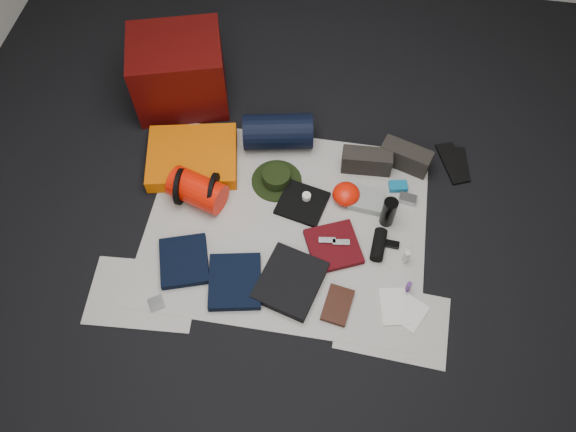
# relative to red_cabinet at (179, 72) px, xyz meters

# --- Properties ---
(floor) EXTENTS (4.50, 4.50, 0.02)m
(floor) POSITION_rel_red_cabinet_xyz_m (0.83, -0.86, -0.25)
(floor) COLOR black
(floor) RESTS_ON ground
(newspaper_mat) EXTENTS (1.60, 1.30, 0.01)m
(newspaper_mat) POSITION_rel_red_cabinet_xyz_m (0.83, -0.86, -0.23)
(newspaper_mat) COLOR silver
(newspaper_mat) RESTS_ON floor
(newspaper_sheet_front_left) EXTENTS (0.61, 0.44, 0.00)m
(newspaper_sheet_front_left) POSITION_rel_red_cabinet_xyz_m (0.13, -1.41, -0.23)
(newspaper_sheet_front_left) COLOR silver
(newspaper_sheet_front_left) RESTS_ON floor
(newspaper_sheet_front_right) EXTENTS (0.60, 0.43, 0.00)m
(newspaper_sheet_front_right) POSITION_rel_red_cabinet_xyz_m (1.48, -1.36, -0.23)
(newspaper_sheet_front_right) COLOR silver
(newspaper_sheet_front_right) RESTS_ON floor
(red_cabinet) EXTENTS (0.68, 0.61, 0.47)m
(red_cabinet) POSITION_rel_red_cabinet_xyz_m (0.00, 0.00, 0.00)
(red_cabinet) COLOR #450605
(red_cabinet) RESTS_ON floor
(sleeping_pad) EXTENTS (0.62, 0.54, 0.10)m
(sleeping_pad) POSITION_rel_red_cabinet_xyz_m (0.19, -0.51, -0.18)
(sleeping_pad) COLOR #ED6402
(sleeping_pad) RESTS_ON newspaper_mat
(stuff_sack) EXTENTS (0.36, 0.28, 0.19)m
(stuff_sack) POSITION_rel_red_cabinet_xyz_m (0.29, -0.77, -0.14)
(stuff_sack) COLOR red
(stuff_sack) RESTS_ON newspaper_mat
(sack_strap_left) EXTENTS (0.02, 0.22, 0.22)m
(sack_strap_left) POSITION_rel_red_cabinet_xyz_m (0.19, -0.77, -0.12)
(sack_strap_left) COLOR black
(sack_strap_left) RESTS_ON newspaper_mat
(sack_strap_right) EXTENTS (0.03, 0.22, 0.22)m
(sack_strap_right) POSITION_rel_red_cabinet_xyz_m (0.39, -0.77, -0.12)
(sack_strap_right) COLOR black
(sack_strap_right) RESTS_ON newspaper_mat
(navy_duffel) EXTENTS (0.46, 0.30, 0.22)m
(navy_duffel) POSITION_rel_red_cabinet_xyz_m (0.68, -0.28, -0.12)
(navy_duffel) COLOR black
(navy_duffel) RESTS_ON newspaper_mat
(boonie_brim) EXTENTS (0.40, 0.40, 0.01)m
(boonie_brim) POSITION_rel_red_cabinet_xyz_m (0.72, -0.57, -0.23)
(boonie_brim) COLOR black
(boonie_brim) RESTS_ON newspaper_mat
(boonie_crown) EXTENTS (0.17, 0.17, 0.08)m
(boonie_crown) POSITION_rel_red_cabinet_xyz_m (0.72, -0.57, -0.18)
(boonie_crown) COLOR black
(boonie_crown) RESTS_ON boonie_brim
(hiking_boot_left) EXTENTS (0.30, 0.13, 0.15)m
(hiking_boot_left) POSITION_rel_red_cabinet_xyz_m (1.25, -0.39, -0.16)
(hiking_boot_left) COLOR black
(hiking_boot_left) RESTS_ON newspaper_mat
(hiking_boot_right) EXTENTS (0.32, 0.20, 0.15)m
(hiking_boot_right) POSITION_rel_red_cabinet_xyz_m (1.48, -0.32, -0.15)
(hiking_boot_right) COLOR black
(hiking_boot_right) RESTS_ON newspaper_mat
(flip_flop_left) EXTENTS (0.12, 0.25, 0.01)m
(flip_flop_left) POSITION_rel_red_cabinet_xyz_m (1.82, -0.25, -0.23)
(flip_flop_left) COLOR black
(flip_flop_left) RESTS_ON floor
(flip_flop_right) EXTENTS (0.22, 0.33, 0.02)m
(flip_flop_right) POSITION_rel_red_cabinet_xyz_m (1.78, -0.26, -0.23)
(flip_flop_right) COLOR black
(flip_flop_right) RESTS_ON floor
(trousers_navy_a) EXTENTS (0.34, 0.36, 0.05)m
(trousers_navy_a) POSITION_rel_red_cabinet_xyz_m (0.31, -1.19, -0.21)
(trousers_navy_a) COLOR black
(trousers_navy_a) RESTS_ON newspaper_mat
(trousers_navy_b) EXTENTS (0.34, 0.37, 0.05)m
(trousers_navy_b) POSITION_rel_red_cabinet_xyz_m (0.61, -1.27, -0.21)
(trousers_navy_b) COLOR black
(trousers_navy_b) RESTS_ON newspaper_mat
(trousers_charcoal) EXTENTS (0.40, 0.43, 0.06)m
(trousers_charcoal) POSITION_rel_red_cabinet_xyz_m (0.91, -1.22, -0.20)
(trousers_charcoal) COLOR black
(trousers_charcoal) RESTS_ON newspaper_mat
(black_tshirt) EXTENTS (0.32, 0.30, 0.03)m
(black_tshirt) POSITION_rel_red_cabinet_xyz_m (0.90, -0.71, -0.22)
(black_tshirt) COLOR black
(black_tshirt) RESTS_ON newspaper_mat
(red_shirt) EXTENTS (0.37, 0.37, 0.04)m
(red_shirt) POSITION_rel_red_cabinet_xyz_m (1.12, -0.97, -0.21)
(red_shirt) COLOR #4A080D
(red_shirt) RESTS_ON newspaper_mat
(orange_stuff_sack) EXTENTS (0.21, 0.21, 0.11)m
(orange_stuff_sack) POSITION_rel_red_cabinet_xyz_m (1.15, -0.63, -0.18)
(orange_stuff_sack) COLOR red
(orange_stuff_sack) RESTS_ON newspaper_mat
(first_aid_pouch) EXTENTS (0.21, 0.17, 0.05)m
(first_aid_pouch) POSITION_rel_red_cabinet_xyz_m (1.27, -0.64, -0.21)
(first_aid_pouch) COLOR gray
(first_aid_pouch) RESTS_ON newspaper_mat
(water_bottle) EXTENTS (0.08, 0.08, 0.21)m
(water_bottle) POSITION_rel_red_cabinet_xyz_m (1.40, -0.74, -0.13)
(water_bottle) COLOR black
(water_bottle) RESTS_ON newspaper_mat
(speaker) EXTENTS (0.09, 0.19, 0.07)m
(speaker) POSITION_rel_red_cabinet_xyz_m (1.37, -0.93, -0.19)
(speaker) COLOR black
(speaker) RESTS_ON newspaper_mat
(compact_camera) EXTENTS (0.11, 0.07, 0.04)m
(compact_camera) POSITION_rel_red_cabinet_xyz_m (1.51, -0.58, -0.21)
(compact_camera) COLOR #A7A6AB
(compact_camera) RESTS_ON newspaper_mat
(cyan_case) EXTENTS (0.12, 0.09, 0.03)m
(cyan_case) POSITION_rel_red_cabinet_xyz_m (1.45, -0.50, -0.21)
(cyan_case) COLOR #0F6C99
(cyan_case) RESTS_ON newspaper_mat
(toiletry_purple) EXTENTS (0.03, 0.03, 0.08)m
(toiletry_purple) POSITION_rel_red_cabinet_xyz_m (1.54, -1.16, -0.19)
(toiletry_purple) COLOR #4E2476
(toiletry_purple) RESTS_ON newspaper_mat
(toiletry_clear) EXTENTS (0.04, 0.04, 0.11)m
(toiletry_clear) POSITION_rel_red_cabinet_xyz_m (1.52, -0.99, -0.18)
(toiletry_clear) COLOR beige
(toiletry_clear) RESTS_ON newspaper_mat
(paperback_book) EXTENTS (0.17, 0.23, 0.03)m
(paperback_book) POSITION_rel_red_cabinet_xyz_m (1.18, -1.31, -0.22)
(paperback_book) COLOR black
(paperback_book) RESTS_ON newspaper_mat
(map_booklet) EXTENTS (0.18, 0.23, 0.01)m
(map_booklet) POSITION_rel_red_cabinet_xyz_m (1.48, -1.27, -0.22)
(map_booklet) COLOR silver
(map_booklet) RESTS_ON newspaper_mat
(map_printout) EXTENTS (0.21, 0.22, 0.01)m
(map_printout) POSITION_rel_red_cabinet_xyz_m (1.57, -1.29, -0.23)
(map_printout) COLOR silver
(map_printout) RESTS_ON newspaper_mat
(sunglasses) EXTENTS (0.10, 0.05, 0.03)m
(sunglasses) POSITION_rel_red_cabinet_xyz_m (1.43, -0.90, -0.22)
(sunglasses) COLOR black
(sunglasses) RESTS_ON newspaper_mat
(key_cluster) EXTENTS (0.11, 0.11, 0.01)m
(key_cluster) POSITION_rel_red_cabinet_xyz_m (0.22, -1.45, -0.22)
(key_cluster) COLOR #A7A6AB
(key_cluster) RESTS_ON newspaper_mat
(tape_roll) EXTENTS (0.05, 0.05, 0.04)m
(tape_roll) POSITION_rel_red_cabinet_xyz_m (0.92, -0.68, -0.19)
(tape_roll) COLOR silver
(tape_roll) RESTS_ON black_tshirt
(energy_bar_a) EXTENTS (0.10, 0.05, 0.01)m
(energy_bar_a) POSITION_rel_red_cabinet_xyz_m (1.08, -0.95, -0.19)
(energy_bar_a) COLOR #A7A6AB
(energy_bar_a) RESTS_ON red_shirt
(energy_bar_b) EXTENTS (0.10, 0.05, 0.01)m
(energy_bar_b) POSITION_rel_red_cabinet_xyz_m (1.16, -0.95, -0.19)
(energy_bar_b) COLOR #A7A6AB
(energy_bar_b) RESTS_ON red_shirt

